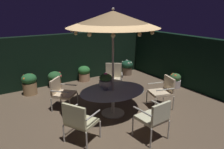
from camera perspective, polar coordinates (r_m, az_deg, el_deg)
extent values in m
cube|color=brown|center=(6.21, -0.34, -10.44)|extent=(7.51, 7.05, 0.02)
cube|color=black|center=(8.75, -12.31, 4.22)|extent=(7.51, 0.30, 1.91)
cube|color=black|center=(8.25, 21.33, 2.63)|extent=(0.30, 7.05, 1.91)
cylinder|color=#B7B0A7|center=(6.23, 0.23, -10.06)|extent=(0.65, 0.65, 0.03)
cylinder|color=#B7B0A7|center=(6.09, 0.23, -7.35)|extent=(0.09, 0.09, 0.68)
ellipsoid|color=#A0A8A8|center=(5.95, 0.24, -4.26)|extent=(1.88, 1.44, 0.03)
cylinder|color=#BBAFA3|center=(5.76, 0.25, 1.06)|extent=(0.06, 0.06, 2.54)
cone|color=tan|center=(5.54, 0.26, 14.38)|extent=(2.37, 2.37, 0.41)
sphere|color=#BBAFA3|center=(5.53, 0.27, 16.89)|extent=(0.07, 0.07, 0.07)
sphere|color=#F9DB8C|center=(6.18, 8.41, 11.97)|extent=(0.09, 0.09, 0.09)
sphere|color=#F9DB8C|center=(6.49, 4.31, 12.36)|extent=(0.09, 0.09, 0.09)
sphere|color=#F9DB8C|center=(6.58, -0.61, 12.47)|extent=(0.09, 0.09, 0.09)
sphere|color=#F9DB8C|center=(6.44, -4.84, 12.30)|extent=(0.09, 0.09, 0.09)
sphere|color=#F9DB8C|center=(6.06, -8.78, 11.85)|extent=(0.09, 0.09, 0.09)
sphere|color=#F9DB8C|center=(5.61, -10.51, 11.33)|extent=(0.09, 0.09, 0.09)
sphere|color=#F9DB8C|center=(5.05, -9.56, 10.72)|extent=(0.09, 0.09, 0.09)
sphere|color=#F9DB8C|center=(4.69, -6.01, 10.38)|extent=(0.09, 0.09, 0.09)
sphere|color=#F9DB8C|center=(4.53, 0.33, 10.23)|extent=(0.09, 0.09, 0.09)
sphere|color=#F9DB8C|center=(4.74, 7.27, 10.40)|extent=(0.09, 0.09, 0.09)
sphere|color=#F9DB8C|center=(5.15, 10.54, 10.80)|extent=(0.09, 0.09, 0.09)
sphere|color=#F9DB8C|center=(5.71, 10.84, 11.41)|extent=(0.09, 0.09, 0.09)
cylinder|color=beige|center=(5.99, -1.67, -3.30)|extent=(0.16, 0.16, 0.13)
cylinder|color=beige|center=(5.95, -1.68, -2.13)|extent=(0.36, 0.36, 0.13)
ellipsoid|color=#2A542A|center=(5.90, -1.69, -0.80)|extent=(0.35, 0.35, 0.21)
sphere|color=#BF4282|center=(5.88, -1.70, -0.08)|extent=(0.12, 0.12, 0.12)
cylinder|color=#B6B0A3|center=(6.72, -9.05, -6.36)|extent=(0.04, 0.04, 0.41)
cylinder|color=#B6B0A3|center=(6.24, -11.01, -8.41)|extent=(0.04, 0.04, 0.41)
cylinder|color=#B6B0A3|center=(6.94, -13.40, -5.84)|extent=(0.04, 0.04, 0.41)
cylinder|color=#B6B0A3|center=(6.47, -15.64, -7.77)|extent=(0.04, 0.04, 0.41)
cube|color=beige|center=(6.49, -12.41, -5.12)|extent=(0.79, 0.79, 0.07)
cube|color=beige|center=(6.52, -14.71, -2.87)|extent=(0.44, 0.43, 0.42)
cylinder|color=#B6B0A3|center=(6.66, -11.48, -2.64)|extent=(0.40, 0.41, 0.04)
cylinder|color=#B6B0A3|center=(6.18, -13.65, -4.41)|extent=(0.40, 0.41, 0.04)
cylinder|color=#B7B2A9|center=(5.41, -8.80, -12.46)|extent=(0.04, 0.04, 0.42)
cylinder|color=#B7B2A9|center=(5.11, -3.13, -14.23)|extent=(0.04, 0.04, 0.42)
cylinder|color=#B7B2A9|center=(5.06, -12.59, -14.99)|extent=(0.04, 0.04, 0.42)
cylinder|color=#B7B2A9|center=(4.74, -6.70, -17.16)|extent=(0.04, 0.04, 0.42)
cube|color=beige|center=(4.95, -7.95, -12.23)|extent=(0.75, 0.78, 0.07)
cube|color=beige|center=(4.64, -9.99, -10.66)|extent=(0.33, 0.54, 0.47)
cylinder|color=#B7B2A9|center=(5.00, -10.94, -8.85)|extent=(0.47, 0.28, 0.04)
cylinder|color=#B7B2A9|center=(4.67, -4.99, -10.58)|extent=(0.47, 0.28, 0.04)
cylinder|color=#B4B1A4|center=(5.18, 5.47, -13.56)|extent=(0.04, 0.04, 0.46)
cylinder|color=#B4B1A4|center=(5.53, 9.97, -11.63)|extent=(0.04, 0.04, 0.46)
cylinder|color=#B4B1A4|center=(4.84, 10.19, -16.27)|extent=(0.04, 0.04, 0.46)
cylinder|color=#B4B1A4|center=(5.21, 14.67, -13.95)|extent=(0.04, 0.04, 0.46)
cube|color=beige|center=(5.05, 10.23, -11.23)|extent=(0.59, 0.60, 0.07)
cube|color=beige|center=(4.77, 12.82, -9.81)|extent=(0.55, 0.09, 0.43)
cylinder|color=#B4B1A4|center=(4.75, 7.99, -9.57)|extent=(0.07, 0.56, 0.04)
cylinder|color=#B4B1A4|center=(5.13, 12.61, -7.74)|extent=(0.07, 0.56, 0.04)
cylinder|color=#B8B6A4|center=(6.30, 11.26, -8.08)|extent=(0.04, 0.04, 0.43)
cylinder|color=#B8B6A4|center=(6.76, 9.12, -6.14)|extent=(0.04, 0.04, 0.43)
cylinder|color=#B8B6A4|center=(6.57, 15.84, -7.33)|extent=(0.04, 0.04, 0.43)
cylinder|color=#B8B6A4|center=(7.01, 13.47, -5.53)|extent=(0.04, 0.04, 0.43)
cube|color=beige|center=(6.55, 12.57, -4.74)|extent=(0.70, 0.69, 0.07)
cube|color=beige|center=(6.60, 14.85, -2.44)|extent=(0.22, 0.53, 0.43)
cylinder|color=#B8B6A4|center=(6.25, 13.89, -3.87)|extent=(0.54, 0.20, 0.04)
cylinder|color=#B8B6A4|center=(6.71, 11.57, -2.22)|extent=(0.54, 0.20, 0.04)
cylinder|color=#B2B3AC|center=(7.21, 2.66, -4.25)|extent=(0.04, 0.04, 0.46)
cylinder|color=#B2B3AC|center=(7.22, -1.91, -4.22)|extent=(0.04, 0.04, 0.46)
cylinder|color=#B2B3AC|center=(7.73, 2.55, -2.75)|extent=(0.04, 0.04, 0.46)
cylinder|color=#B2B3AC|center=(7.74, -1.70, -2.72)|extent=(0.04, 0.04, 0.46)
cube|color=beige|center=(7.38, 0.41, -1.56)|extent=(0.77, 0.76, 0.07)
cube|color=beige|center=(7.54, 0.44, 1.15)|extent=(0.49, 0.35, 0.50)
cylinder|color=#B2B3AC|center=(7.32, 2.65, -0.08)|extent=(0.32, 0.46, 0.04)
cylinder|color=#B2B3AC|center=(7.33, -1.83, -0.05)|extent=(0.32, 0.46, 0.04)
cylinder|color=beige|center=(8.44, 16.17, -2.32)|extent=(0.42, 0.42, 0.28)
ellipsoid|color=#376333|center=(8.36, 16.32, -0.69)|extent=(0.42, 0.42, 0.29)
sphere|color=orange|center=(8.45, 17.07, -0.58)|extent=(0.09, 0.09, 0.09)
sphere|color=orange|center=(8.49, 15.76, 0.12)|extent=(0.09, 0.09, 0.09)
sphere|color=orange|center=(8.28, 15.45, -0.08)|extent=(0.06, 0.06, 0.06)
sphere|color=orange|center=(8.22, 16.35, -0.31)|extent=(0.10, 0.10, 0.10)
sphere|color=orange|center=(8.31, 16.98, -0.62)|extent=(0.08, 0.08, 0.08)
cylinder|color=#826A54|center=(9.62, 3.99, 0.92)|extent=(0.41, 0.41, 0.33)
ellipsoid|color=#17432B|center=(9.54, 4.03, 2.66)|extent=(0.51, 0.51, 0.35)
sphere|color=silver|center=(9.58, 4.90, 3.24)|extent=(0.06, 0.06, 0.06)
sphere|color=silver|center=(9.69, 3.92, 3.61)|extent=(0.11, 0.11, 0.11)
sphere|color=silver|center=(9.57, 2.82, 3.38)|extent=(0.06, 0.06, 0.06)
sphere|color=silver|center=(9.44, 3.41, 3.18)|extent=(0.08, 0.08, 0.08)
sphere|color=silver|center=(9.34, 4.40, 2.97)|extent=(0.09, 0.09, 0.09)
sphere|color=silver|center=(9.38, 5.04, 3.14)|extent=(0.07, 0.07, 0.07)
cylinder|color=#AA6E44|center=(8.41, -14.68, -2.27)|extent=(0.44, 0.44, 0.28)
ellipsoid|color=#295E2E|center=(8.33, -14.83, -0.46)|extent=(0.51, 0.51, 0.36)
sphere|color=#D53941|center=(8.40, -13.68, 0.36)|extent=(0.09, 0.09, 0.09)
sphere|color=#CF3146|center=(8.42, -14.82, 0.49)|extent=(0.09, 0.09, 0.09)
sphere|color=red|center=(8.46, -15.48, -0.21)|extent=(0.09, 0.09, 0.09)
sphere|color=#C92543|center=(8.30, -16.23, -0.39)|extent=(0.10, 0.10, 0.10)
sphere|color=red|center=(8.17, -15.08, -0.05)|extent=(0.08, 0.08, 0.08)
sphere|color=#CA3D41|center=(8.22, -13.49, -0.40)|extent=(0.11, 0.11, 0.11)
cylinder|color=tan|center=(8.88, -7.30, -0.66)|extent=(0.44, 0.44, 0.31)
ellipsoid|color=#2D7334|center=(8.79, -7.38, 1.14)|extent=(0.48, 0.48, 0.34)
sphere|color=#F3C44F|center=(8.88, -6.26, 1.44)|extent=(0.07, 0.07, 0.07)
sphere|color=yellow|center=(8.85, -7.87, 1.92)|extent=(0.09, 0.09, 0.09)
sphere|color=yellow|center=(8.70, -8.05, 1.16)|extent=(0.09, 0.09, 0.09)
sphere|color=#F8C34E|center=(8.66, -7.20, 1.38)|extent=(0.10, 0.10, 0.10)
cylinder|color=tan|center=(7.97, -20.76, -3.44)|extent=(0.46, 0.46, 0.42)
ellipsoid|color=#286533|center=(7.86, -21.03, -1.06)|extent=(0.51, 0.51, 0.35)
sphere|color=orange|center=(7.88, -20.33, -0.01)|extent=(0.07, 0.07, 0.07)
sphere|color=orange|center=(7.94, -21.02, 0.03)|extent=(0.07, 0.07, 0.07)
sphere|color=orange|center=(7.95, -22.19, -0.28)|extent=(0.07, 0.07, 0.07)
sphere|color=orange|center=(7.71, -22.06, -1.09)|extent=(0.10, 0.10, 0.10)
sphere|color=orange|center=(7.71, -20.48, -0.62)|extent=(0.09, 0.09, 0.09)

